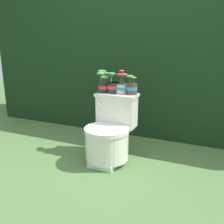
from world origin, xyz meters
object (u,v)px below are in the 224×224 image
object	(u,v)px
potted_plant_left	(103,84)
potted_plant_middle	(122,85)
toilet	(110,133)
potted_plant_midleft	(113,86)
potted_plant_midright	(132,87)

from	to	relation	value
potted_plant_left	potted_plant_middle	size ratio (longest dim) A/B	0.96
toilet	potted_plant_midleft	size ratio (longest dim) A/B	3.04
potted_plant_left	potted_plant_midleft	distance (m)	0.10
potted_plant_midleft	potted_plant_middle	distance (m)	0.09
potted_plant_middle	toilet	bearing A→B (deg)	-102.39
toilet	potted_plant_middle	size ratio (longest dim) A/B	2.76
potted_plant_middle	potted_plant_midleft	bearing A→B (deg)	-170.06
potted_plant_midright	potted_plant_left	bearing A→B (deg)	-175.42
potted_plant_midleft	potted_plant_middle	size ratio (longest dim) A/B	0.91
potted_plant_left	potted_plant_middle	bearing A→B (deg)	7.14
potted_plant_midleft	potted_plant_midright	xyz separation A→B (m)	(0.19, 0.02, -0.01)
potted_plant_middle	potted_plant_midright	size ratio (longest dim) A/B	1.23
potted_plant_midright	toilet	bearing A→B (deg)	-128.01
potted_plant_midleft	potted_plant_middle	xyz separation A→B (m)	(0.09, 0.02, 0.01)
potted_plant_midleft	potted_plant_midright	size ratio (longest dim) A/B	1.12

